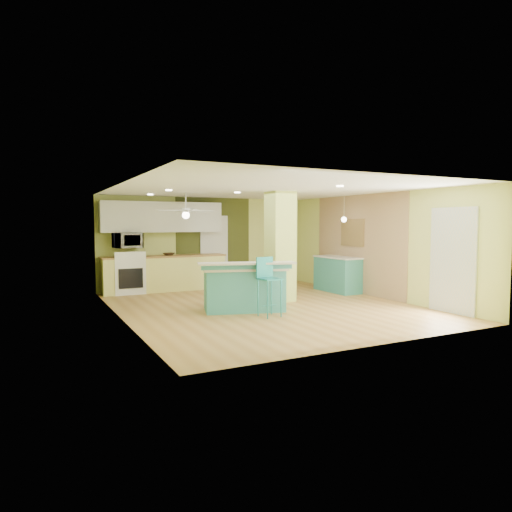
# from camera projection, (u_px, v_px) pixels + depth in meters

# --- Properties ---
(floor) EXTENTS (6.00, 7.00, 0.01)m
(floor) POSITION_uv_depth(u_px,v_px,m) (265.00, 307.00, 9.79)
(floor) COLOR #A27338
(floor) RESTS_ON ground
(ceiling) EXTENTS (6.00, 7.00, 0.01)m
(ceiling) POSITION_uv_depth(u_px,v_px,m) (266.00, 189.00, 9.61)
(ceiling) COLOR white
(ceiling) RESTS_ON wall_back
(wall_back) EXTENTS (6.00, 0.01, 2.50)m
(wall_back) POSITION_uv_depth(u_px,v_px,m) (207.00, 242.00, 12.82)
(wall_back) COLOR #CDD874
(wall_back) RESTS_ON floor
(wall_front) EXTENTS (6.00, 0.01, 2.50)m
(wall_front) POSITION_uv_depth(u_px,v_px,m) (380.00, 260.00, 6.58)
(wall_front) COLOR #CDD874
(wall_front) RESTS_ON floor
(wall_left) EXTENTS (0.01, 7.00, 2.50)m
(wall_left) POSITION_uv_depth(u_px,v_px,m) (121.00, 252.00, 8.34)
(wall_left) COLOR #CDD874
(wall_left) RESTS_ON floor
(wall_right) EXTENTS (0.01, 7.00, 2.50)m
(wall_right) POSITION_uv_depth(u_px,v_px,m) (375.00, 245.00, 11.05)
(wall_right) COLOR #CDD874
(wall_right) RESTS_ON floor
(wood_panel) EXTENTS (0.02, 3.40, 2.50)m
(wood_panel) POSITION_uv_depth(u_px,v_px,m) (358.00, 244.00, 11.58)
(wood_panel) COLOR #947254
(wood_panel) RESTS_ON floor
(olive_accent) EXTENTS (2.20, 0.02, 2.50)m
(olive_accent) POSITION_uv_depth(u_px,v_px,m) (214.00, 242.00, 12.89)
(olive_accent) COLOR #3E441B
(olive_accent) RESTS_ON floor
(interior_door) EXTENTS (0.82, 0.05, 2.00)m
(interior_door) POSITION_uv_depth(u_px,v_px,m) (214.00, 251.00, 12.88)
(interior_door) COLOR silver
(interior_door) RESTS_ON floor
(french_door) EXTENTS (0.04, 1.08, 2.10)m
(french_door) POSITION_uv_depth(u_px,v_px,m) (453.00, 260.00, 9.01)
(french_door) COLOR silver
(french_door) RESTS_ON floor
(column) EXTENTS (0.55, 0.55, 2.50)m
(column) POSITION_uv_depth(u_px,v_px,m) (280.00, 247.00, 10.44)
(column) COLOR #BCCE5F
(column) RESTS_ON floor
(kitchen_run) EXTENTS (3.25, 0.63, 0.94)m
(kitchen_run) POSITION_uv_depth(u_px,v_px,m) (165.00, 273.00, 12.01)
(kitchen_run) COLOR #EFED7D
(kitchen_run) RESTS_ON floor
(stove) EXTENTS (0.76, 0.66, 1.08)m
(stove) POSITION_uv_depth(u_px,v_px,m) (128.00, 276.00, 11.58)
(stove) COLOR white
(stove) RESTS_ON floor
(upper_cabinets) EXTENTS (3.20, 0.34, 0.80)m
(upper_cabinets) POSITION_uv_depth(u_px,v_px,m) (163.00, 217.00, 12.01)
(upper_cabinets) COLOR silver
(upper_cabinets) RESTS_ON wall_back
(microwave) EXTENTS (0.70, 0.48, 0.39)m
(microwave) POSITION_uv_depth(u_px,v_px,m) (127.00, 241.00, 11.52)
(microwave) COLOR silver
(microwave) RESTS_ON wall_back
(ceiling_fan) EXTENTS (1.41, 1.41, 0.61)m
(ceiling_fan) POSITION_uv_depth(u_px,v_px,m) (186.00, 211.00, 10.92)
(ceiling_fan) COLOR silver
(ceiling_fan) RESTS_ON ceiling
(pendant_lamp) EXTENTS (0.14, 0.14, 0.69)m
(pendant_lamp) POSITION_uv_depth(u_px,v_px,m) (344.00, 219.00, 11.52)
(pendant_lamp) COLOR white
(pendant_lamp) RESTS_ON ceiling
(wall_decor) EXTENTS (0.03, 0.90, 0.70)m
(wall_decor) POSITION_uv_depth(u_px,v_px,m) (352.00, 232.00, 11.73)
(wall_decor) COLOR brown
(wall_decor) RESTS_ON wood_panel
(peninsula) EXTENTS (2.01, 1.48, 1.02)m
(peninsula) POSITION_uv_depth(u_px,v_px,m) (244.00, 288.00, 9.31)
(peninsula) COLOR teal
(peninsula) RESTS_ON floor
(bar_stool) EXTENTS (0.42, 0.42, 1.14)m
(bar_stool) POSITION_uv_depth(u_px,v_px,m) (267.00, 277.00, 8.73)
(bar_stool) COLOR #1D7783
(bar_stool) RESTS_ON floor
(side_counter) EXTENTS (0.61, 1.43, 0.92)m
(side_counter) POSITION_uv_depth(u_px,v_px,m) (337.00, 274.00, 11.91)
(side_counter) COLOR teal
(side_counter) RESTS_ON floor
(fruit_bowl) EXTENTS (0.35, 0.35, 0.07)m
(fruit_bowl) POSITION_uv_depth(u_px,v_px,m) (169.00, 254.00, 11.99)
(fruit_bowl) COLOR #392817
(fruit_bowl) RESTS_ON kitchen_run
(canister) EXTENTS (0.15, 0.15, 0.16)m
(canister) POSITION_uv_depth(u_px,v_px,m) (261.00, 263.00, 9.36)
(canister) COLOR yellow
(canister) RESTS_ON peninsula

